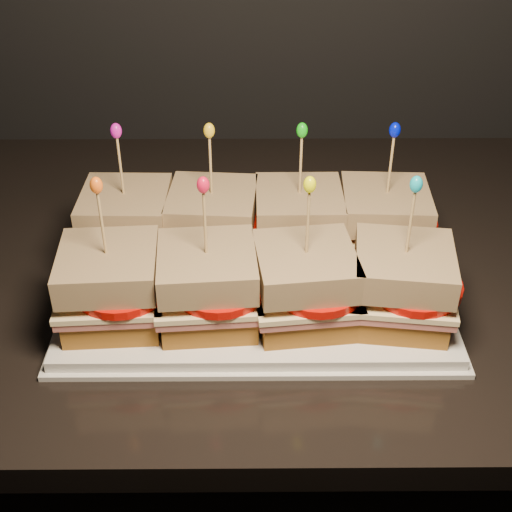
{
  "coord_description": "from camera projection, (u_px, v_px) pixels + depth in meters",
  "views": [
    {
      "loc": [
        -0.18,
        0.97,
        1.4
      ],
      "look_at": [
        -0.18,
        1.59,
        0.97
      ],
      "focal_mm": 50.0,
      "sensor_mm": 36.0,
      "label": 1
    }
  ],
  "objects": [
    {
      "name": "sandwich_0_frill",
      "position": [
        116.0,
        131.0,
        0.74
      ],
      "size": [
        0.01,
        0.01,
        0.02
      ],
      "primitive_type": "ellipsoid",
      "color": "#CD14A5",
      "rests_on": "sandwich_0_pick"
    },
    {
      "name": "sandwich_7_pick",
      "position": [
        410.0,
        226.0,
        0.68
      ],
      "size": [
        0.0,
        0.0,
        0.09
      ],
      "primitive_type": "cylinder",
      "color": "tan",
      "rests_on": "sandwich_7_bread_top"
    },
    {
      "name": "sandwich_7_frill",
      "position": [
        416.0,
        184.0,
        0.65
      ],
      "size": [
        0.01,
        0.01,
        0.02
      ],
      "primitive_type": "ellipsoid",
      "color": "#11A8BB",
      "rests_on": "sandwich_7_pick"
    },
    {
      "name": "sandwich_6_tomato",
      "position": [
        317.0,
        286.0,
        0.71
      ],
      "size": [
        0.09,
        0.09,
        0.01
      ],
      "primitive_type": "cylinder",
      "color": "red",
      "rests_on": "sandwich_6_cheese"
    },
    {
      "name": "sandwich_6_frill",
      "position": [
        310.0,
        185.0,
        0.65
      ],
      "size": [
        0.01,
        0.01,
        0.02
      ],
      "primitive_type": "ellipsoid",
      "color": "#F2F905",
      "rests_on": "sandwich_6_pick"
    },
    {
      "name": "sandwich_0_ham",
      "position": [
        128.0,
        232.0,
        0.82
      ],
      "size": [
        0.11,
        0.1,
        0.01
      ],
      "primitive_type": "cube",
      "rotation": [
        0.0,
        0.0,
        -0.02
      ],
      "color": "#B55656",
      "rests_on": "sandwich_0_bread_bot"
    },
    {
      "name": "sandwich_3_frill",
      "position": [
        395.0,
        130.0,
        0.75
      ],
      "size": [
        0.01,
        0.01,
        0.02
      ],
      "primitive_type": "ellipsoid",
      "color": "#020DD6",
      "rests_on": "sandwich_3_pick"
    },
    {
      "name": "sandwich_2_pick",
      "position": [
        301.0,
        168.0,
        0.77
      ],
      "size": [
        0.0,
        0.0,
        0.09
      ],
      "primitive_type": "cylinder",
      "color": "tan",
      "rests_on": "sandwich_2_bread_top"
    },
    {
      "name": "sandwich_2_bread_bot",
      "position": [
        297.0,
        244.0,
        0.83
      ],
      "size": [
        0.09,
        0.09,
        0.03
      ],
      "primitive_type": "cube",
      "rotation": [
        0.0,
        0.0,
        0.01
      ],
      "color": "brown",
      "rests_on": "platter"
    },
    {
      "name": "cabinet",
      "position": [
        82.0,
        495.0,
        1.14
      ],
      "size": [
        2.62,
        0.61,
        0.88
      ],
      "primitive_type": "cube",
      "color": "black",
      "rests_on": "ground"
    },
    {
      "name": "sandwich_7_tomato",
      "position": [
        415.0,
        286.0,
        0.71
      ],
      "size": [
        0.09,
        0.09,
        0.01
      ],
      "primitive_type": "cylinder",
      "color": "red",
      "rests_on": "sandwich_7_cheese"
    },
    {
      "name": "sandwich_1_bread_bot",
      "position": [
        214.0,
        244.0,
        0.83
      ],
      "size": [
        0.1,
        0.1,
        0.03
      ],
      "primitive_type": "cube",
      "rotation": [
        0.0,
        0.0,
        -0.08
      ],
      "color": "brown",
      "rests_on": "platter"
    },
    {
      "name": "sandwich_5_bread_top",
      "position": [
        207.0,
        266.0,
        0.7
      ],
      "size": [
        0.1,
        0.1,
        0.03
      ],
      "primitive_type": "cube",
      "rotation": [
        0.0,
        0.0,
        0.08
      ],
      "color": "#5F3311",
      "rests_on": "sandwich_5_tomato"
    },
    {
      "name": "sandwich_1_tomato",
      "position": [
        223.0,
        224.0,
        0.8
      ],
      "size": [
        0.09,
        0.09,
        0.01
      ],
      "primitive_type": "cylinder",
      "color": "red",
      "rests_on": "sandwich_1_cheese"
    },
    {
      "name": "sandwich_2_cheese",
      "position": [
        298.0,
        227.0,
        0.81
      ],
      "size": [
        0.11,
        0.1,
        0.01
      ],
      "primitive_type": "cube",
      "rotation": [
        0.0,
        0.0,
        0.01
      ],
      "color": "#FEE7A8",
      "rests_on": "sandwich_2_ham"
    },
    {
      "name": "sandwich_6_bread_bot",
      "position": [
        304.0,
        307.0,
        0.73
      ],
      "size": [
        0.1,
        0.1,
        0.03
      ],
      "primitive_type": "cube",
      "rotation": [
        0.0,
        0.0,
        0.11
      ],
      "color": "brown",
      "rests_on": "platter"
    },
    {
      "name": "platter_rim",
      "position": [
        256.0,
        294.0,
        0.8
      ],
      "size": [
        0.42,
        0.27,
        0.01
      ],
      "primitive_type": "cube",
      "color": "white",
      "rests_on": "granite_slab"
    },
    {
      "name": "sandwich_7_cheese",
      "position": [
        401.0,
        288.0,
        0.72
      ],
      "size": [
        0.12,
        0.11,
        0.01
      ],
      "primitive_type": "cube",
      "rotation": [
        0.0,
        0.0,
        -0.13
      ],
      "color": "#FEE7A8",
      "rests_on": "sandwich_7_ham"
    },
    {
      "name": "sandwich_2_ham",
      "position": [
        298.0,
        232.0,
        0.82
      ],
      "size": [
        0.1,
        0.1,
        0.01
      ],
      "primitive_type": "cube",
      "rotation": [
        0.0,
        0.0,
        0.01
      ],
      "color": "#B55656",
      "rests_on": "sandwich_2_bread_bot"
    },
    {
      "name": "sandwich_4_cheese",
      "position": [
        111.0,
        290.0,
        0.72
      ],
      "size": [
        0.11,
        0.11,
        0.01
      ],
      "primitive_type": "cube",
      "rotation": [
        0.0,
        0.0,
        0.06
      ],
      "color": "#FEE7A8",
      "rests_on": "sandwich_4_ham"
    },
    {
      "name": "sandwich_5_frill",
      "position": [
        203.0,
        185.0,
        0.65
      ],
      "size": [
        0.01,
        0.01,
        0.02
      ],
      "primitive_type": "ellipsoid",
      "color": "red",
      "rests_on": "sandwich_5_pick"
    },
    {
      "name": "sandwich_5_cheese",
      "position": [
        208.0,
        289.0,
        0.72
      ],
      "size": [
        0.11,
        0.11,
        0.01
      ],
      "primitive_type": "cube",
      "rotation": [
        0.0,
        0.0,
        0.08
      ],
      "color": "#FEE7A8",
      "rests_on": "sandwich_5_ham"
    },
    {
      "name": "sandwich_5_bread_bot",
      "position": [
        209.0,
        308.0,
        0.73
      ],
      "size": [
        0.1,
        0.1,
        0.03
      ],
      "primitive_type": "cube",
      "rotation": [
        0.0,
        0.0,
        0.08
      ],
      "color": "brown",
      "rests_on": "platter"
    },
    {
      "name": "granite_slab",
      "position": [
        30.0,
        263.0,
        0.88
      ],
      "size": [
        2.66,
        0.65,
        0.03
      ],
      "primitive_type": "cube",
      "color": "black",
      "rests_on": "cabinet"
    },
    {
      "name": "sandwich_0_bread_top",
      "position": [
        125.0,
        206.0,
        0.8
      ],
      "size": [
        0.1,
        0.1,
        0.03
      ],
      "primitive_type": "cube",
      "rotation": [
        0.0,
        0.0,
        -0.02
      ],
      "color": "#5F3311",
      "rests_on": "sandwich_0_tomato"
    },
    {
      "name": "sandwich_3_cheese",
      "position": [
        383.0,
        226.0,
        0.81
      ],
      "size": [
        0.11,
        0.11,
        0.01
      ],
      "primitive_type": "cube",
      "rotation": [
        0.0,
        0.0,
        -0.05
      ],
      "color": "#FEE7A8",
      "rests_on": "sandwich_3_ham"
    },
    {
      "name": "sandwich_4_bread_top",
      "position": [
        108.0,
        267.0,
        0.7
      ],
      "size": [
        0.1,
        0.1,
        0.03
      ],
      "primitive_type": "cube",
      "rotation": [
        0.0,
        0.0,
        0.06
      ],
      "color": "#5F3311",
      "rests_on": "sandwich_4_tomato"
    },
    {
      "name": "sandwich_7_ham",
      "position": [
        400.0,
        294.0,
        0.72
      ],
      "size": [
        0.12,
        0.11,
        0.01
      ],
      "primitive_type": "cube",
      "rotation": [
        0.0,
        0.0,
        -0.13
      ],
      "color": "#B55656",
      "rests_on": "sandwich_7_bread_bot"
    },
    {
      "name": "sandwich_4_frill",
      "position": [
        96.0,
        185.0,
        0.65
      ],
      "size": [
        0.01,
        0.01,
        0.02
      ],
      "primitive_type": "ellipsoid",
      "color": "orange",
      "rests_on": "sandwich_4_pick"
    },
    {
      "name": "sandwich_6_cheese",
      "position": [
        305.0,
        289.0,
        0.72
      ],
      "size": [
        0.12,
        0.11,
        0.01
      ],
      "primitive_type": "cube",
      "rotation": [
        0.0,
        0.0,
        0.11
      ],
      "color": "#FEE7A8",
      "rests_on": "sandwich_6_ham"
    },
    {
      "name": "sandwich_3_bread_top",
      "position": [
        386.0,
        205.0,
        0.8
      ],
      "size": [
        0.1,
        0.1,
        0.03
      ],
      "primitive_type": "cube",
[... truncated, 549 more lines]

